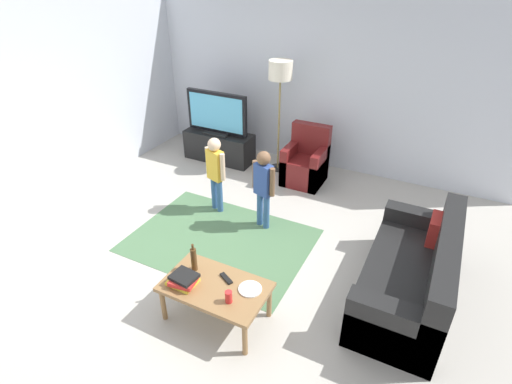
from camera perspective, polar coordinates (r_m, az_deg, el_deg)
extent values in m
plane|color=#B2ADA3|center=(4.76, -3.34, -10.05)|extent=(7.80, 7.80, 0.00)
cube|color=silver|center=(6.61, 9.84, 14.82)|extent=(6.00, 0.12, 2.70)
cube|color=silver|center=(6.04, -29.67, 9.78)|extent=(0.12, 6.00, 2.70)
cube|color=#4C724C|center=(5.11, -5.12, -6.83)|extent=(2.20, 1.60, 0.01)
cube|color=black|center=(7.01, -5.25, 6.49)|extent=(1.20, 0.44, 0.50)
cube|color=black|center=(7.04, -5.41, 5.23)|extent=(1.10, 0.32, 0.03)
cube|color=black|center=(6.89, -5.45, 8.44)|extent=(0.44, 0.28, 0.03)
cube|color=black|center=(6.77, -5.59, 11.23)|extent=(1.10, 0.07, 0.68)
cube|color=#59B2D8|center=(6.74, -5.76, 11.13)|extent=(1.00, 0.01, 0.58)
cube|color=black|center=(4.49, 20.37, -11.86)|extent=(0.80, 1.80, 0.42)
cube|color=black|center=(4.36, 24.80, -10.61)|extent=(0.20, 1.80, 0.86)
cube|color=black|center=(3.84, 18.62, -18.31)|extent=(0.80, 0.20, 0.60)
cube|color=black|center=(5.07, 22.00, -5.45)|extent=(0.80, 0.20, 0.60)
cube|color=#B22823|center=(4.72, 23.97, -4.93)|extent=(0.10, 0.32, 0.32)
cube|color=maroon|center=(6.30, 6.87, 3.09)|extent=(0.60, 0.60, 0.42)
cube|color=maroon|center=(6.39, 7.72, 5.81)|extent=(0.60, 0.16, 0.90)
cube|color=maroon|center=(6.34, 4.90, 4.28)|extent=(0.12, 0.60, 0.60)
cube|color=maroon|center=(6.20, 8.99, 3.35)|extent=(0.12, 0.60, 0.60)
cylinder|color=#262626|center=(6.79, 3.09, 3.47)|extent=(0.28, 0.28, 0.02)
cylinder|color=#99844C|center=(6.48, 3.27, 9.39)|extent=(0.03, 0.03, 1.50)
cylinder|color=silver|center=(6.22, 3.52, 16.97)|extent=(0.36, 0.36, 0.28)
cylinder|color=#33598C|center=(5.62, -5.96, -0.12)|extent=(0.08, 0.08, 0.49)
cylinder|color=#33598C|center=(5.54, -5.18, -0.55)|extent=(0.08, 0.08, 0.49)
cube|color=gold|center=(5.36, -5.82, 3.84)|extent=(0.26, 0.19, 0.42)
sphere|color=beige|center=(5.23, -5.99, 6.75)|extent=(0.17, 0.17, 0.17)
cylinder|color=beige|center=(5.46, -6.85, 4.52)|extent=(0.07, 0.07, 0.38)
cylinder|color=beige|center=(5.25, -4.77, 3.54)|extent=(0.07, 0.07, 0.38)
cylinder|color=#33598C|center=(5.25, 0.56, -2.36)|extent=(0.08, 0.08, 0.49)
cylinder|color=#33598C|center=(5.18, 1.48, -2.85)|extent=(0.08, 0.08, 0.49)
cube|color=#2D478C|center=(4.98, 1.07, 1.77)|extent=(0.26, 0.19, 0.42)
sphere|color=brown|center=(4.84, 1.10, 4.84)|extent=(0.17, 0.17, 0.17)
cylinder|color=brown|center=(5.06, -0.15, 2.55)|extent=(0.07, 0.07, 0.38)
cylinder|color=brown|center=(4.88, 2.33, 1.39)|extent=(0.07, 0.07, 0.38)
cube|color=olive|center=(3.91, -5.82, -13.30)|extent=(1.00, 0.60, 0.04)
cylinder|color=olive|center=(4.12, -13.08, -15.31)|extent=(0.05, 0.05, 0.38)
cylinder|color=olive|center=(3.75, -1.60, -20.21)|extent=(0.05, 0.05, 0.38)
cylinder|color=olive|center=(4.39, -8.98, -11.31)|extent=(0.05, 0.05, 0.38)
cylinder|color=olive|center=(4.05, 1.89, -15.32)|extent=(0.05, 0.05, 0.38)
cube|color=yellow|center=(3.95, -10.39, -12.46)|extent=(0.26, 0.22, 0.03)
cube|color=red|center=(3.90, -10.31, -12.29)|extent=(0.26, 0.23, 0.04)
cube|color=black|center=(3.89, -10.23, -11.75)|extent=(0.25, 0.22, 0.03)
cylinder|color=#4C3319|center=(4.00, -8.84, -9.48)|extent=(0.06, 0.06, 0.25)
cylinder|color=#4C3319|center=(3.91, -9.02, -7.75)|extent=(0.02, 0.02, 0.06)
cube|color=black|center=(3.94, -4.26, -12.16)|extent=(0.17, 0.12, 0.02)
cylinder|color=red|center=(3.69, -3.92, -14.67)|extent=(0.07, 0.07, 0.12)
cylinder|color=white|center=(3.83, -0.84, -13.65)|extent=(0.22, 0.22, 0.02)
cube|color=silver|center=(3.81, -0.57, -13.63)|extent=(0.14, 0.07, 0.01)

